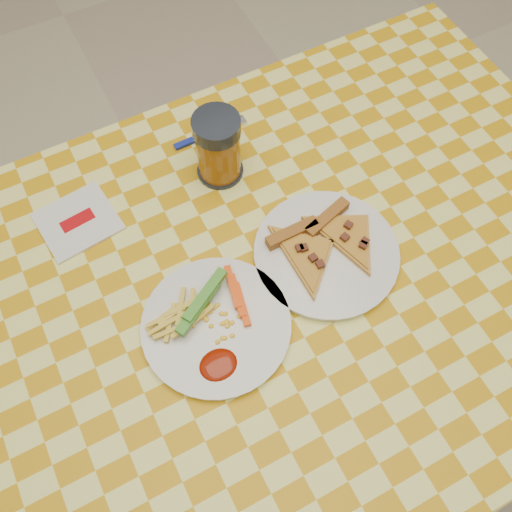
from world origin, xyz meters
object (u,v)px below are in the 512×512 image
(plate_left, at_px, (216,326))
(plate_right, at_px, (326,254))
(table, at_px, (272,301))
(drink_glass, at_px, (218,148))

(plate_left, xyz_separation_m, plate_right, (0.22, 0.03, 0.00))
(table, distance_m, drink_glass, 0.28)
(table, bearing_deg, plate_right, 2.27)
(plate_right, distance_m, drink_glass, 0.26)
(plate_left, relative_size, drink_glass, 1.69)
(plate_left, distance_m, plate_right, 0.22)
(table, bearing_deg, plate_left, -166.72)
(plate_right, xyz_separation_m, drink_glass, (-0.08, 0.24, 0.06))
(plate_left, xyz_separation_m, drink_glass, (0.14, 0.27, 0.06))
(table, height_order, plate_left, plate_left)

